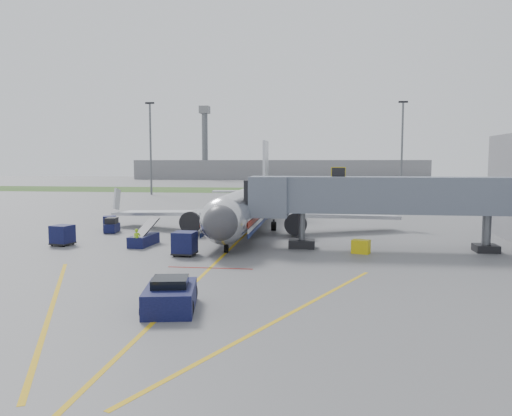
# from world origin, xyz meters

# --- Properties ---
(ground) EXTENTS (400.00, 400.00, 0.00)m
(ground) POSITION_xyz_m (0.00, 0.00, 0.00)
(ground) COLOR #565659
(ground) RESTS_ON ground
(grass_strip) EXTENTS (300.00, 25.00, 0.01)m
(grass_strip) POSITION_xyz_m (0.00, 90.00, 0.01)
(grass_strip) COLOR #2D4C1E
(grass_strip) RESTS_ON ground
(apron_markings) EXTENTS (21.52, 50.00, 0.01)m
(apron_markings) POSITION_xyz_m (0.00, -7.40, 0.00)
(apron_markings) COLOR gold
(apron_markings) RESTS_ON ground
(airliner) EXTENTS (32.10, 35.67, 10.25)m
(airliner) POSITION_xyz_m (0.00, 15.25, 2.65)
(airliner) COLOR silver
(airliner) RESTS_ON ground
(jet_bridge) EXTENTS (25.30, 4.00, 6.90)m
(jet_bridge) POSITION_xyz_m (12.86, 5.00, 4.47)
(jet_bridge) COLOR slate
(jet_bridge) RESTS_ON ground
(light_mast_left) EXTENTS (2.00, 0.44, 20.40)m
(light_mast_left) POSITION_xyz_m (-30.00, 70.00, 10.78)
(light_mast_left) COLOR #595B60
(light_mast_left) RESTS_ON ground
(light_mast_right) EXTENTS (2.00, 0.44, 20.40)m
(light_mast_right) POSITION_xyz_m (25.00, 75.00, 10.78)
(light_mast_right) COLOR #595B60
(light_mast_right) RESTS_ON ground
(distant_terminal) EXTENTS (120.00, 14.00, 8.00)m
(distant_terminal) POSITION_xyz_m (-10.00, 170.00, 4.00)
(distant_terminal) COLOR slate
(distant_terminal) RESTS_ON ground
(control_tower) EXTENTS (4.00, 4.00, 30.00)m
(control_tower) POSITION_xyz_m (-40.00, 165.00, 17.33)
(control_tower) COLOR #595B60
(control_tower) RESTS_ON ground
(pushback_tug) EXTENTS (3.06, 4.28, 1.63)m
(pushback_tug) POSITION_xyz_m (0.19, -13.81, 0.68)
(pushback_tug) COLOR black
(pushback_tug) RESTS_ON ground
(baggage_tug) EXTENTS (1.43, 2.35, 1.56)m
(baggage_tug) POSITION_xyz_m (-13.98, 11.77, 0.69)
(baggage_tug) COLOR black
(baggage_tug) RESTS_ON ground
(baggage_cart_a) EXTENTS (1.82, 1.82, 1.88)m
(baggage_cart_a) POSITION_xyz_m (-3.00, 0.29, 0.96)
(baggage_cart_a) COLOR black
(baggage_cart_a) RESTS_ON ground
(baggage_cart_b) EXTENTS (1.95, 1.95, 1.79)m
(baggage_cart_b) POSITION_xyz_m (-14.96, 3.54, 0.91)
(baggage_cart_b) COLOR black
(baggage_cart_b) RESTS_ON ground
(baggage_cart_c) EXTENTS (1.87, 1.87, 1.53)m
(baggage_cart_c) POSITION_xyz_m (-14.95, 13.47, 0.78)
(baggage_cart_c) COLOR black
(baggage_cart_c) RESTS_ON ground
(belt_loader) EXTENTS (1.71, 4.57, 2.20)m
(belt_loader) POSITION_xyz_m (-7.87, 4.52, 0.55)
(belt_loader) COLOR black
(belt_loader) RESTS_ON ground
(ground_power_cart) EXTENTS (1.61, 1.34, 1.10)m
(ground_power_cart) POSITION_xyz_m (10.81, 3.00, 0.54)
(ground_power_cart) COLOR gold
(ground_power_cart) RESTS_ON ground
(ramp_worker) EXTENTS (0.70, 0.55, 1.69)m
(ramp_worker) POSITION_xyz_m (-7.84, 2.76, 0.85)
(ramp_worker) COLOR #8DCA17
(ramp_worker) RESTS_ON ground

